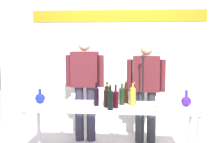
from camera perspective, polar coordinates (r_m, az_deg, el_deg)
name	(u,v)px	position (r m, az deg, el deg)	size (l,w,h in m)	color
back_wall	(118,47)	(4.89, 1.19, 5.06)	(4.29, 0.11, 3.00)	white
display_table	(111,110)	(3.75, -0.21, -7.89)	(2.33, 0.62, 0.75)	white
decanter_blue_left	(40,98)	(3.98, -14.60, -5.30)	(0.14, 0.14, 0.20)	#1826AF
decanter_blue_right	(186,101)	(3.81, 15.05, -5.87)	(0.13, 0.13, 0.22)	#451D95
presenter_left	(85,83)	(4.44, -5.62, -2.29)	(0.61, 0.22, 1.65)	#2E2C3F
presenter_right	(146,86)	(4.37, 7.01, -3.09)	(0.60, 0.22, 1.58)	#303139
wine_bottle_0	(110,99)	(3.48, -0.35, -5.67)	(0.07, 0.07, 0.32)	black
wine_bottle_1	(126,94)	(3.87, 2.84, -4.66)	(0.07, 0.07, 0.31)	black
wine_bottle_2	(133,95)	(3.70, 4.29, -4.94)	(0.08, 0.08, 0.32)	gold
wine_bottle_3	(96,95)	(3.70, -3.24, -4.96)	(0.06, 0.06, 0.32)	black
wine_bottle_4	(122,95)	(3.76, 2.05, -4.93)	(0.07, 0.07, 0.30)	black
wine_bottle_5	(134,95)	(3.82, 4.52, -4.81)	(0.07, 0.07, 0.30)	black
wine_bottle_6	(116,98)	(3.58, 0.76, -5.55)	(0.07, 0.07, 0.30)	black
wine_bottle_7	(107,94)	(3.79, -1.01, -4.63)	(0.07, 0.07, 0.32)	#173119
wine_bottle_8	(107,97)	(3.62, -1.14, -5.31)	(0.07, 0.07, 0.30)	black
wine_glass_left_0	(60,96)	(3.88, -10.57, -5.05)	(0.06, 0.06, 0.15)	white
wine_glass_left_1	(71,101)	(3.61, -8.52, -5.96)	(0.06, 0.06, 0.14)	white
wine_glass_left_2	(73,96)	(3.85, -7.99, -5.06)	(0.06, 0.06, 0.14)	white
wine_glass_left_3	(63,93)	(4.06, -10.04, -4.40)	(0.06, 0.06, 0.16)	white
wine_glass_left_4	(55,98)	(3.80, -11.68, -5.36)	(0.06, 0.06, 0.14)	white
wine_glass_right_0	(174,103)	(3.47, 12.66, -6.29)	(0.06, 0.06, 0.16)	white
wine_glass_right_1	(158,100)	(3.65, 9.40, -5.80)	(0.07, 0.07, 0.14)	white
wine_glass_right_2	(164,101)	(3.60, 10.73, -5.90)	(0.07, 0.07, 0.15)	white
microphone_stand	(142,118)	(4.21, 6.30, -9.51)	(0.20, 0.20, 1.42)	black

